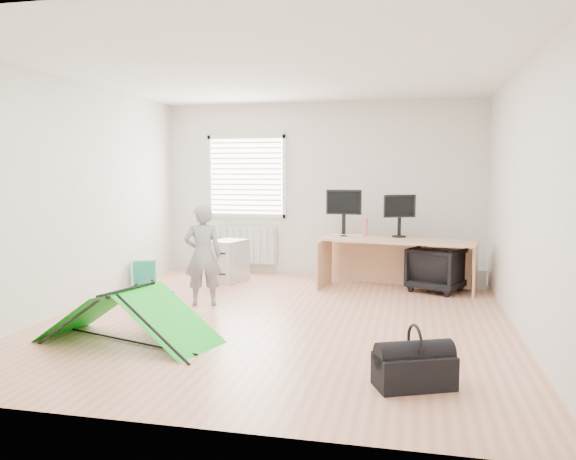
% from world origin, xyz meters
% --- Properties ---
extents(ground, '(5.50, 5.50, 0.00)m').
position_xyz_m(ground, '(0.00, 0.00, 0.00)').
color(ground, tan).
rests_on(ground, ground).
extents(back_wall, '(5.00, 0.02, 2.70)m').
position_xyz_m(back_wall, '(0.00, 2.75, 1.35)').
color(back_wall, silver).
rests_on(back_wall, ground).
extents(window, '(1.20, 0.06, 1.20)m').
position_xyz_m(window, '(-1.20, 2.71, 1.55)').
color(window, silver).
rests_on(window, back_wall).
extents(radiator, '(1.00, 0.12, 0.60)m').
position_xyz_m(radiator, '(-1.20, 2.67, 0.45)').
color(radiator, silver).
rests_on(radiator, back_wall).
extents(desk, '(2.15, 0.99, 0.71)m').
position_xyz_m(desk, '(1.23, 1.79, 0.35)').
color(desk, tan).
rests_on(desk, ground).
extents(filing_cabinet, '(0.54, 0.63, 0.62)m').
position_xyz_m(filing_cabinet, '(-1.23, 1.88, 0.31)').
color(filing_cabinet, '#B0B3B6').
rests_on(filing_cabinet, ground).
extents(monitor_left, '(0.52, 0.16, 0.49)m').
position_xyz_m(monitor_left, '(0.45, 2.07, 0.95)').
color(monitor_left, black).
rests_on(monitor_left, desk).
extents(monitor_right, '(0.46, 0.27, 0.44)m').
position_xyz_m(monitor_right, '(1.24, 2.07, 0.93)').
color(monitor_right, black).
rests_on(monitor_right, desk).
extents(keyboard, '(0.46, 0.21, 0.02)m').
position_xyz_m(keyboard, '(0.49, 2.05, 0.72)').
color(keyboard, beige).
rests_on(keyboard, desk).
extents(thermos, '(0.08, 0.08, 0.26)m').
position_xyz_m(thermos, '(0.76, 2.09, 0.84)').
color(thermos, '#C66F77').
rests_on(thermos, desk).
extents(office_chair, '(0.88, 0.89, 0.62)m').
position_xyz_m(office_chair, '(1.76, 1.84, 0.31)').
color(office_chair, black).
rests_on(office_chair, ground).
extents(person, '(0.53, 0.43, 1.24)m').
position_xyz_m(person, '(-1.06, 0.38, 0.62)').
color(person, gray).
rests_on(person, ground).
extents(kite, '(1.82, 1.20, 0.52)m').
position_xyz_m(kite, '(-1.21, -1.19, 0.26)').
color(kite, '#13C820').
rests_on(kite, ground).
extents(storage_crate, '(0.51, 0.38, 0.27)m').
position_xyz_m(storage_crate, '(2.18, 2.21, 0.13)').
color(storage_crate, silver).
rests_on(storage_crate, ground).
extents(tote_bag, '(0.34, 0.23, 0.37)m').
position_xyz_m(tote_bag, '(-2.30, 1.29, 0.18)').
color(tote_bag, '#1D8C6A').
rests_on(tote_bag, ground).
extents(laptop_bag, '(0.42, 0.24, 0.30)m').
position_xyz_m(laptop_bag, '(-1.37, -0.24, 0.15)').
color(laptop_bag, black).
rests_on(laptop_bag, ground).
extents(white_box, '(0.12, 0.12, 0.10)m').
position_xyz_m(white_box, '(-0.60, -1.12, 0.05)').
color(white_box, silver).
rests_on(white_box, ground).
extents(duffel_bag, '(0.66, 0.51, 0.26)m').
position_xyz_m(duffel_bag, '(1.46, -1.75, 0.13)').
color(duffel_bag, black).
rests_on(duffel_bag, ground).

